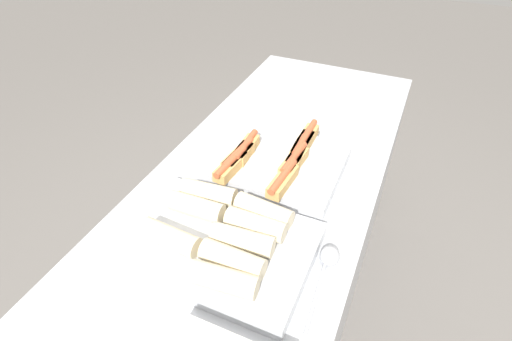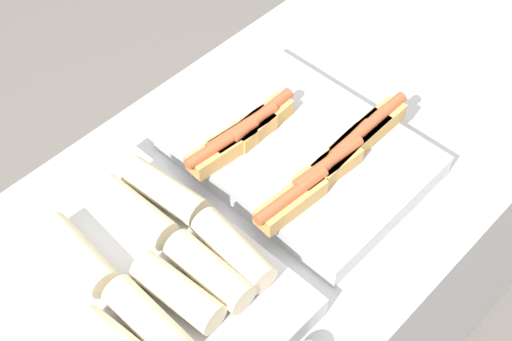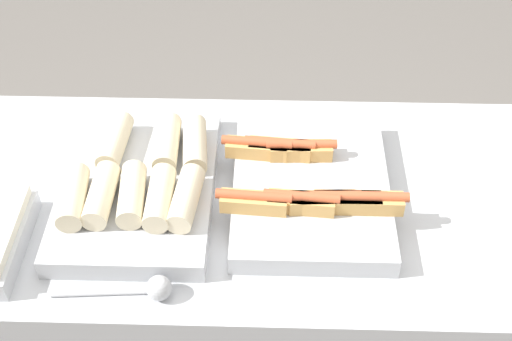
% 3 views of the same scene
% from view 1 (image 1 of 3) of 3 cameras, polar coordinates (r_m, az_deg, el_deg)
% --- Properties ---
extents(ground_plane, '(12.00, 12.00, 0.00)m').
position_cam_1_polar(ground_plane, '(2.07, 1.34, -20.40)').
color(ground_plane, slate).
extents(counter, '(1.81, 0.72, 0.93)m').
position_cam_1_polar(counter, '(1.69, 1.57, -12.30)').
color(counter, '#B7BABF').
rests_on(counter, ground_plane).
extents(tray_hotdogs, '(0.42, 0.47, 0.10)m').
position_cam_1_polar(tray_hotdogs, '(1.34, 2.28, 1.45)').
color(tray_hotdogs, '#B7BABF').
rests_on(tray_hotdogs, counter).
extents(tray_wraps, '(0.35, 0.52, 0.11)m').
position_cam_1_polar(tray_wraps, '(1.08, -5.46, -9.82)').
color(tray_wraps, '#B7BABF').
rests_on(tray_wraps, counter).
extents(serving_spoon_near, '(0.25, 0.05, 0.05)m').
position_cam_1_polar(serving_spoon_near, '(1.07, 10.26, -12.58)').
color(serving_spoon_near, '#B2B5BA').
rests_on(serving_spoon_near, counter).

